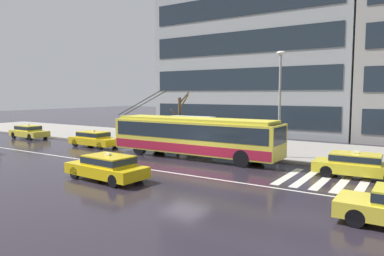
% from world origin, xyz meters
% --- Properties ---
extents(ground_plane, '(160.00, 160.00, 0.00)m').
position_xyz_m(ground_plane, '(0.00, 0.00, 0.00)').
color(ground_plane, '#26202A').
extents(sidewalk_slab, '(80.00, 10.00, 0.14)m').
position_xyz_m(sidewalk_slab, '(0.00, 10.02, 0.07)').
color(sidewalk_slab, gray).
rests_on(sidewalk_slab, ground_plane).
extents(crosswalk_stripe_edge_near, '(0.44, 4.40, 0.01)m').
position_xyz_m(crosswalk_stripe_edge_near, '(5.61, 1.51, 0.00)').
color(crosswalk_stripe_edge_near, beige).
rests_on(crosswalk_stripe_edge_near, ground_plane).
extents(crosswalk_stripe_inner_a, '(0.44, 4.40, 0.01)m').
position_xyz_m(crosswalk_stripe_inner_a, '(6.51, 1.51, 0.00)').
color(crosswalk_stripe_inner_a, beige).
rests_on(crosswalk_stripe_inner_a, ground_plane).
extents(crosswalk_stripe_center, '(0.44, 4.40, 0.01)m').
position_xyz_m(crosswalk_stripe_center, '(7.41, 1.51, 0.00)').
color(crosswalk_stripe_center, beige).
rests_on(crosswalk_stripe_center, ground_plane).
extents(crosswalk_stripe_inner_b, '(0.44, 4.40, 0.01)m').
position_xyz_m(crosswalk_stripe_inner_b, '(8.31, 1.51, 0.00)').
color(crosswalk_stripe_inner_b, beige).
rests_on(crosswalk_stripe_inner_b, ground_plane).
extents(crosswalk_stripe_edge_far, '(0.44, 4.40, 0.01)m').
position_xyz_m(crosswalk_stripe_edge_far, '(9.21, 1.51, 0.00)').
color(crosswalk_stripe_edge_far, beige).
rests_on(crosswalk_stripe_edge_far, ground_plane).
extents(lane_centre_line, '(72.00, 0.14, 0.01)m').
position_xyz_m(lane_centre_line, '(0.00, -1.20, 0.00)').
color(lane_centre_line, silver).
rests_on(lane_centre_line, ground_plane).
extents(trolleybus, '(12.78, 2.58, 4.65)m').
position_xyz_m(trolleybus, '(-1.57, 3.42, 1.51)').
color(trolleybus, yellow).
rests_on(trolleybus, ground_plane).
extents(taxi_far_behind, '(4.29, 1.87, 1.39)m').
position_xyz_m(taxi_far_behind, '(-20.96, 3.67, 0.70)').
color(taxi_far_behind, yellow).
rests_on(taxi_far_behind, ground_plane).
extents(taxi_queued_behind_bus, '(4.55, 1.89, 1.39)m').
position_xyz_m(taxi_queued_behind_bus, '(-11.18, 3.22, 0.70)').
color(taxi_queued_behind_bus, yellow).
rests_on(taxi_queued_behind_bus, ground_plane).
extents(taxi_ahead_of_bus, '(4.52, 1.91, 1.39)m').
position_xyz_m(taxi_ahead_of_bus, '(8.73, 3.13, 0.70)').
color(taxi_ahead_of_bus, yellow).
rests_on(taxi_ahead_of_bus, ground_plane).
extents(taxi_oncoming_near, '(4.54, 2.09, 1.39)m').
position_xyz_m(taxi_oncoming_near, '(-1.82, -4.31, 0.70)').
color(taxi_oncoming_near, yellow).
rests_on(taxi_oncoming_near, ground_plane).
extents(bus_shelter, '(3.86, 1.73, 2.42)m').
position_xyz_m(bus_shelter, '(-4.15, 6.97, 1.97)').
color(bus_shelter, gray).
rests_on(bus_shelter, sidewalk_slab).
extents(pedestrian_at_shelter, '(1.16, 1.16, 2.02)m').
position_xyz_m(pedestrian_at_shelter, '(-3.90, 6.25, 1.76)').
color(pedestrian_at_shelter, '#202730').
rests_on(pedestrian_at_shelter, sidewalk_slab).
extents(pedestrian_approaching_curb, '(0.45, 0.45, 1.68)m').
position_xyz_m(pedestrian_approaching_curb, '(-5.02, 6.40, 1.13)').
color(pedestrian_approaching_curb, black).
rests_on(pedestrian_approaching_curb, sidewalk_slab).
extents(street_lamp, '(0.60, 0.32, 7.00)m').
position_xyz_m(street_lamp, '(3.44, 6.12, 4.26)').
color(street_lamp, gray).
rests_on(street_lamp, sidewalk_slab).
extents(street_tree_bare, '(1.25, 1.70, 4.40)m').
position_xyz_m(street_tree_bare, '(-6.13, 8.32, 2.33)').
color(street_tree_bare, '#503B28').
rests_on(street_tree_bare, sidewalk_slab).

